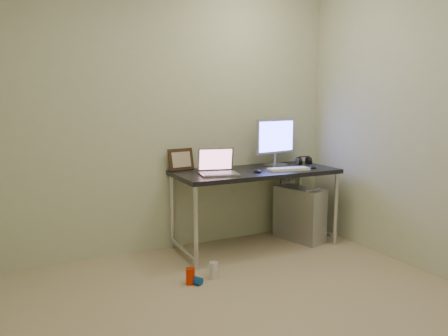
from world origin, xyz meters
The scene contains 17 objects.
floor centered at (0.00, 0.00, 0.00)m, with size 3.50×3.50×0.00m, color tan.
wall_back centered at (0.00, 1.75, 1.25)m, with size 3.50×0.02×2.50m, color beige.
desk centered at (0.80, 1.41, 0.67)m, with size 1.54×0.67×0.75m.
tower_computer centered at (1.30, 1.40, 0.27)m, with size 0.36×0.55×0.57m.
cable_a centered at (1.25, 1.70, 0.40)m, with size 0.01×0.01×0.70m, color black.
cable_b centered at (1.34, 1.68, 0.38)m, with size 0.01×0.01×0.72m, color black.
can_red centered at (-0.09, 0.86, 0.06)m, with size 0.07×0.07×0.13m, color red.
can_white centered at (0.12, 0.89, 0.07)m, with size 0.07×0.07×0.13m, color silver.
can_blue centered at (-0.06, 0.85, 0.03)m, with size 0.06×0.06×0.11m, color #0E44A0.
laptop centered at (0.37, 1.35, 0.80)m, with size 0.38×0.33×0.23m.
monitor centered at (1.13, 1.59, 1.02)m, with size 0.49×0.18×0.47m.
keyboard centered at (1.06, 1.25, 0.76)m, with size 0.39×0.13×0.02m, color white.
mouse_right centered at (1.35, 1.27, 0.77)m, with size 0.06×0.10×0.03m, color black.
mouse_left centered at (0.74, 1.27, 0.77)m, with size 0.06×0.10×0.03m, color black.
headphones centered at (1.45, 1.55, 0.78)m, with size 0.16×0.10×0.10m.
picture_frame centered at (0.16, 1.70, 0.85)m, with size 0.25×0.03×0.20m, color black.
webcam centered at (0.39, 1.71, 0.84)m, with size 0.04×0.03×0.12m.
Camera 1 is at (-1.25, -2.11, 1.39)m, focal length 35.00 mm.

